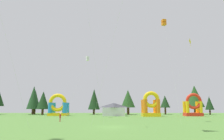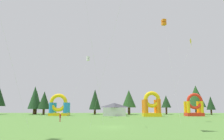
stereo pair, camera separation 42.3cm
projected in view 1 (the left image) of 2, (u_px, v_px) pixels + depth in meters
The scene contains 17 objects.
ground_plane at pixel (111, 127), 29.47m from camera, with size 120.00×120.00×0.00m, color #548438.
kite_yellow_diamond at pixel (190, 42), 54.35m from camera, with size 7.65×1.72×19.42m.
kite_white_box at pixel (88, 59), 55.39m from camera, with size 5.33×3.53×15.39m.
kite_orange_box at pixel (164, 23), 42.23m from camera, with size 1.55×4.81×19.55m.
person_far_side at pixel (60, 117), 39.35m from camera, with size 0.37×0.37×1.54m.
inflatable_blue_arch at pixel (58, 108), 63.53m from camera, with size 5.45×4.63×6.40m.
inflatable_yellow_castle at pixel (151, 107), 59.22m from camera, with size 4.72×4.63×6.79m.
inflatable_orange_dome at pixel (193, 107), 61.29m from camera, with size 4.70×3.54×6.40m.
festival_tent at pixel (114, 109), 61.92m from camera, with size 6.27×3.69×3.69m.
tree_row_1 at pixel (35, 100), 75.70m from camera, with size 3.77×3.77×8.29m.
tree_row_2 at pixel (34, 98), 74.22m from camera, with size 4.41×4.41×9.61m.
tree_row_3 at pixel (43, 100), 70.48m from camera, with size 4.03×4.03×7.58m.
tree_row_4 at pixel (94, 99), 73.48m from camera, with size 4.00×4.00×8.54m.
tree_row_5 at pixel (128, 99), 71.86m from camera, with size 4.67×4.67×8.12m.
tree_row_6 at pixel (165, 102), 74.26m from camera, with size 3.33×3.33×6.40m.
tree_row_7 at pixel (195, 96), 75.06m from camera, with size 6.16×6.16×9.92m.
tree_row_8 at pixel (209, 103), 71.06m from camera, with size 2.77×2.77×6.00m.
Camera 1 is at (0.32, -30.35, 2.85)m, focal length 34.65 mm.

